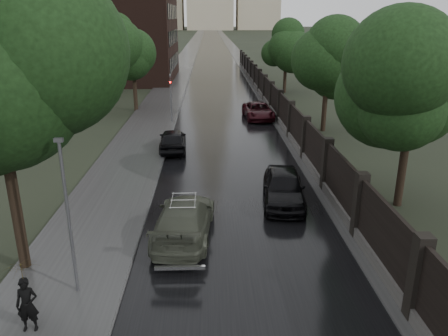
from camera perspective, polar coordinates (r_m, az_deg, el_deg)
ground at (r=13.30m, az=3.88°, el=-19.42°), size 800.00×800.00×0.00m
road at (r=200.51m, az=-1.67°, el=16.77°), size 8.00×420.00×0.02m
sidewalk_left at (r=200.57m, az=-3.46°, el=16.76°), size 4.00×420.00×0.16m
verge_right at (r=200.62m, az=-0.03°, el=16.79°), size 3.00×420.00×0.08m
fence_right at (r=43.36m, az=5.85°, el=9.39°), size 0.45×75.72×2.70m
tree_left_far at (r=41.02m, az=-11.86°, el=14.50°), size 4.25×4.25×7.39m
tree_right_a at (r=20.57m, az=23.36°, el=8.27°), size 4.08×4.08×7.01m
tree_right_b at (r=33.66m, az=13.39°, el=12.96°), size 4.08×4.08×7.01m
tree_right_c at (r=51.20m, az=8.13°, el=15.23°), size 4.08×4.08×7.01m
lamp_post at (r=13.76m, az=-19.64°, el=-6.12°), size 0.25×0.12×5.11m
traffic_light at (r=35.96m, az=-6.96°, el=9.58°), size 0.16×0.32×4.00m
brick_building at (r=64.59m, az=-18.13°, el=19.79°), size 24.00×18.00×20.00m
volga_sedan at (r=17.33m, az=-5.24°, el=-6.66°), size 2.55×5.41×1.52m
hatchback_left at (r=28.58m, az=-6.71°, el=3.67°), size 1.91×4.31×1.44m
car_right_near at (r=20.49m, az=7.78°, el=-2.48°), size 2.36×4.83×1.59m
car_right_far at (r=37.68m, az=4.51°, el=7.45°), size 2.60×5.08×1.37m
pedestrian_umbrella at (r=12.93m, az=-24.85°, el=-12.80°), size 1.01×1.02×2.50m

